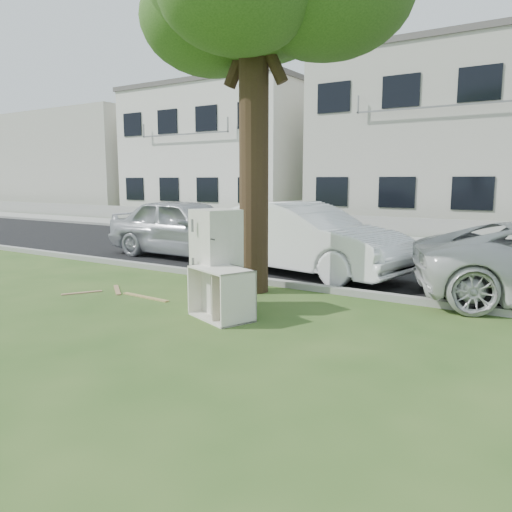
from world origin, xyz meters
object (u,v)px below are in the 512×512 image
Objects in this scene: cabinet at (221,293)px; car_center at (302,238)px; car_left at (188,228)px; fridge at (216,260)px.

car_center is (-0.67, 3.92, 0.41)m from cabinet.
car_left is at bearing 156.70° from cabinet.
car_center is at bearing 121.27° from cabinet.
car_center is at bearing -95.70° from car_left.
cabinet is (0.40, -0.41, -0.42)m from fridge.
car_center is 3.77m from car_left.
car_center is 1.02× the size of car_left.
fridge is at bearing -133.30° from car_left.
car_left is at bearing 92.78° from car_center.
cabinet is 0.21× the size of car_left.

